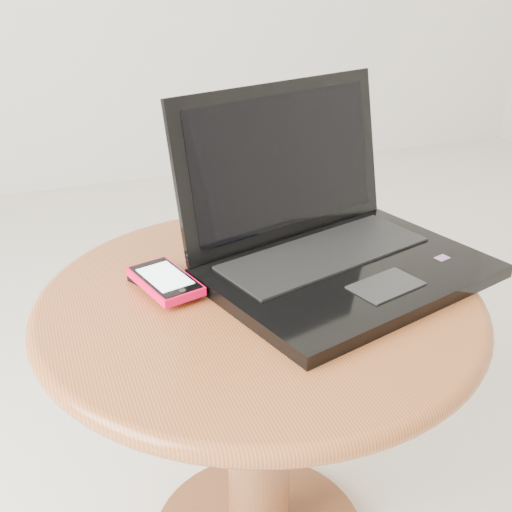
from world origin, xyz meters
name	(u,v)px	position (x,y,z in m)	size (l,w,h in m)	color
table	(259,357)	(-0.11, 0.03, 0.39)	(0.63, 0.63, 0.50)	brown
laptop	(329,239)	(0.02, 0.07, 0.55)	(0.46, 0.42, 0.26)	black
phone_black	(164,283)	(-0.23, 0.10, 0.51)	(0.09, 0.11, 0.01)	black
phone_pink	(165,281)	(-0.23, 0.09, 0.52)	(0.09, 0.13, 0.01)	#F2073C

